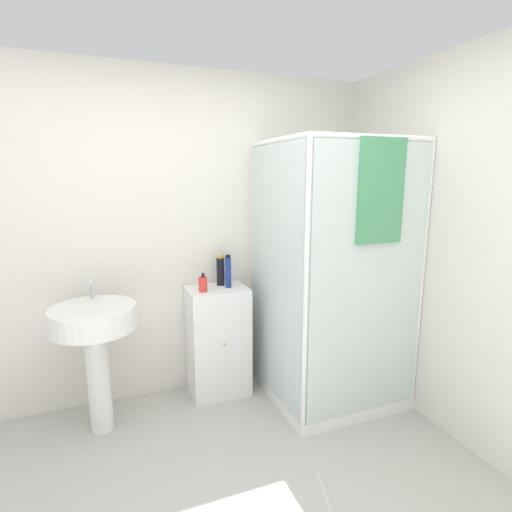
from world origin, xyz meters
The scene contains 7 objects.
wall_back centered at (0.00, 1.70, 1.25)m, with size 6.40×0.06×2.50m, color silver.
shower_enclosure centered at (1.13, 1.11, 0.52)m, with size 0.96×0.99×1.97m.
vanity_cabinet centered at (0.37, 1.50, 0.44)m, with size 0.46×0.36×0.87m.
sink centered at (-0.52, 1.31, 0.69)m, with size 0.54×0.54×1.02m.
soap_dispenser centered at (0.25, 1.45, 0.93)m, with size 0.06×0.07×0.14m.
shampoo_bottle_tall_black centered at (0.43, 1.57, 0.99)m, with size 0.06×0.06×0.24m.
shampoo_bottle_blue centered at (0.46, 1.48, 1.00)m, with size 0.05×0.05×0.26m.
Camera 1 is at (-0.43, -1.37, 1.73)m, focal length 28.00 mm.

